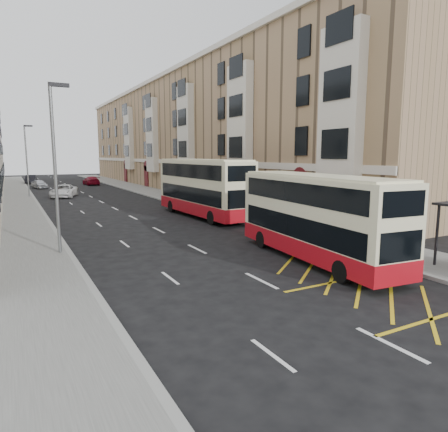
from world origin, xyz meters
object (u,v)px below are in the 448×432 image
pedestrian_far (403,240)px  car_red (91,181)px  street_lamp_far (27,157)px  white_van (64,191)px  double_decker_rear (203,188)px  double_decker_front (315,217)px  car_dark (31,179)px  car_silver (39,184)px  street_lamp_near (56,159)px  pedestrian_mid (402,237)px

pedestrian_far → car_red: 55.95m
street_lamp_far → pedestrian_far: (13.46, -38.80, -3.58)m
white_van → pedestrian_far: bearing=-56.8°
double_decker_rear → double_decker_front: bearing=-96.2°
pedestrian_far → car_dark: bearing=-58.7°
street_lamp_far → white_van: street_lamp_far is taller
car_silver → street_lamp_near: bearing=-106.6°
double_decker_rear → pedestrian_far: 16.70m
double_decker_front → car_silver: 50.72m
pedestrian_mid → double_decker_front: bearing=141.9°
white_van → car_red: white_van is taller
street_lamp_far → car_silver: street_lamp_far is taller
double_decker_rear → pedestrian_mid: 16.09m
street_lamp_far → car_red: 20.06m
double_decker_front → car_red: bearing=95.7°
car_silver → car_red: 8.73m
white_van → car_silver: white_van is taller
car_silver → double_decker_front: bearing=-94.6°
double_decker_front → pedestrian_mid: double_decker_front is taller
double_decker_front → double_decker_rear: bearing=90.8°
street_lamp_far → pedestrian_mid: 40.83m
street_lamp_near → double_decker_front: bearing=-33.1°
pedestrian_far → car_silver: size_ratio=0.48×
street_lamp_far → car_dark: street_lamp_far is taller
double_decker_rear → pedestrian_far: double_decker_rear is taller
street_lamp_near → pedestrian_mid: bearing=-29.0°
pedestrian_far → street_lamp_near: bearing=-12.7°
street_lamp_far → pedestrian_far: size_ratio=4.40×
street_lamp_near → street_lamp_far: 30.00m
street_lamp_far → car_silver: size_ratio=2.13×
double_decker_rear → pedestrian_mid: (3.11, -15.72, -1.36)m
street_lamp_near → pedestrian_mid: street_lamp_near is taller
car_silver → car_dark: car_dark is taller
street_lamp_far → car_silver: (1.90, 13.38, -4.00)m
car_dark → car_red: (8.47, -7.83, -0.05)m
pedestrian_mid → white_van: size_ratio=0.31×
double_decker_rear → car_dark: bearing=100.2°
pedestrian_mid → double_decker_rear: bearing=81.1°
pedestrian_mid → white_van: 38.44m
street_lamp_far → double_decker_front: 38.11m
street_lamp_far → white_van: 5.41m
pedestrian_mid → car_silver: (-12.52, 51.40, -0.30)m
pedestrian_far → double_decker_front: bearing=-13.1°
car_red → pedestrian_mid: bearing=91.7°
double_decker_rear → pedestrian_far: size_ratio=6.27×
car_silver → car_red: bearing=10.6°
double_decker_front → pedestrian_mid: bearing=-12.7°
street_lamp_far → car_silver: bearing=81.9°
pedestrian_mid → car_dark: pedestrian_mid is taller
pedestrian_mid → white_van: bearing=86.4°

